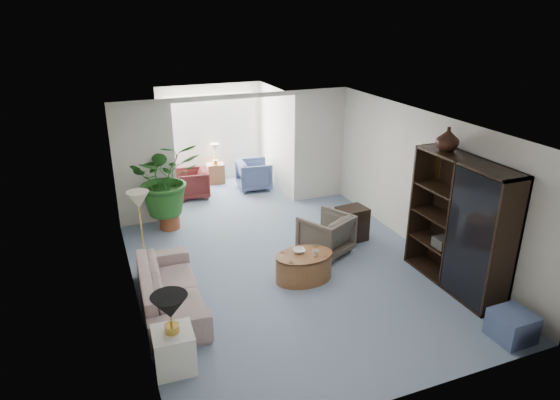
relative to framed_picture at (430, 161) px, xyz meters
name	(u,v)px	position (x,y,z in m)	size (l,w,h in m)	color
floor	(293,274)	(-2.46, 0.10, -1.70)	(6.00, 6.00, 0.00)	gray
sunroom_floor	(225,193)	(-2.46, 4.20, -1.70)	(2.60, 2.60, 0.00)	gray
back_pier_left	(145,164)	(-4.36, 3.10, -0.45)	(1.20, 0.12, 2.50)	silver
back_pier_right	(319,145)	(-0.56, 3.10, -0.45)	(1.20, 0.12, 2.50)	silver
back_header	(236,97)	(-2.46, 3.10, 0.75)	(2.60, 0.12, 0.10)	silver
window_pane	(211,125)	(-2.46, 5.28, -0.30)	(2.20, 0.02, 1.50)	white
window_blinds	(211,126)	(-2.46, 5.25, -0.30)	(2.20, 0.02, 1.50)	white
framed_picture	(430,161)	(0.00, 0.00, 0.00)	(0.04, 0.50, 0.40)	#BAB194
sofa	(170,288)	(-4.51, -0.11, -1.39)	(2.13, 0.83, 0.62)	#B5A799
end_table	(174,350)	(-4.71, -1.46, -1.43)	(0.48, 0.48, 0.53)	white
table_lamp	(170,307)	(-4.71, -1.46, -0.82)	(0.44, 0.44, 0.30)	black
floor_lamp	(138,200)	(-4.71, 1.20, -0.45)	(0.36, 0.36, 0.28)	beige
coffee_table	(304,267)	(-2.37, -0.11, -1.47)	(0.95, 0.95, 0.45)	brown
coffee_bowl	(299,251)	(-2.42, -0.01, -1.23)	(0.20, 0.20, 0.05)	white
coffee_cup	(315,253)	(-2.22, -0.21, -1.21)	(0.10, 0.10, 0.09)	beige
wingback_chair	(326,234)	(-1.62, 0.60, -1.33)	(0.78, 0.80, 0.73)	#645B4F
side_table_dark	(352,224)	(-0.92, 0.90, -1.38)	(0.53, 0.43, 0.64)	black
entertainment_cabinet	(460,224)	(-0.23, -1.12, -0.66)	(0.50, 1.87, 2.08)	black
cabinet_urn	(448,139)	(-0.23, -0.62, 0.56)	(0.35, 0.35, 0.37)	black
ottoman	(512,326)	(-0.44, -2.54, -1.50)	(0.49, 0.49, 0.39)	#4A5780
plant_pot	(170,221)	(-4.04, 2.69, -1.54)	(0.40, 0.40, 0.32)	brown
house_plant	(166,178)	(-4.04, 2.69, -0.64)	(1.33, 1.15, 1.48)	#255F20
sunroom_chair_blue	(254,175)	(-1.73, 4.22, -1.35)	(0.75, 0.77, 0.70)	#4A5780
sunroom_chair_maroon	(193,184)	(-3.23, 4.22, -1.37)	(0.70, 0.72, 0.65)	#5B1F22
sunroom_table	(216,173)	(-2.48, 4.97, -1.45)	(0.41, 0.32, 0.50)	brown
shelf_clutter	(463,225)	(-0.28, -1.25, -0.61)	(0.30, 0.85, 1.06)	#2C2522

